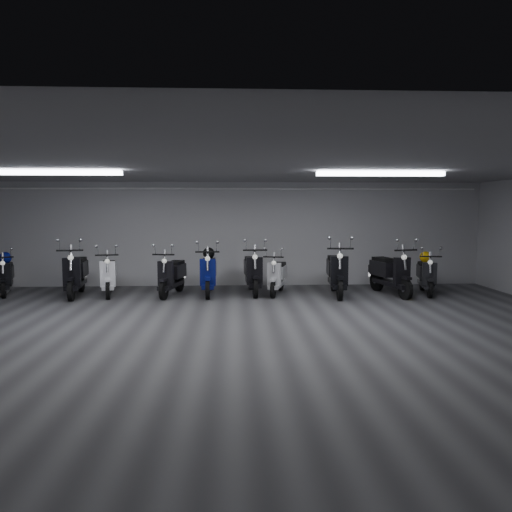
{
  "coord_description": "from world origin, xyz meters",
  "views": [
    {
      "loc": [
        0.25,
        -7.96,
        2.08
      ],
      "look_at": [
        0.73,
        2.5,
        1.05
      ],
      "focal_mm": 33.61,
      "sensor_mm": 36.0,
      "label": 1
    }
  ],
  "objects_px": {
    "scooter_6": "(277,270)",
    "scooter_8": "(391,266)",
    "scooter_5": "(253,265)",
    "scooter_7": "(337,265)",
    "helmet_1": "(209,253)",
    "scooter_0": "(5,270)",
    "scooter_2": "(108,269)",
    "scooter_3": "(172,269)",
    "scooter_4": "(208,267)",
    "scooter_1": "(76,266)",
    "scooter_9": "(427,270)",
    "helmet_2": "(425,257)",
    "helmet_0": "(5,258)"
  },
  "relations": [
    {
      "from": "scooter_6",
      "to": "scooter_8",
      "type": "bearing_deg",
      "value": 9.96
    },
    {
      "from": "scooter_5",
      "to": "scooter_8",
      "type": "distance_m",
      "value": 3.34
    },
    {
      "from": "scooter_7",
      "to": "helmet_1",
      "type": "height_order",
      "value": "scooter_7"
    },
    {
      "from": "scooter_0",
      "to": "scooter_2",
      "type": "xyz_separation_m",
      "value": [
        2.52,
        -0.18,
        0.04
      ]
    },
    {
      "from": "scooter_2",
      "to": "scooter_3",
      "type": "height_order",
      "value": "scooter_3"
    },
    {
      "from": "scooter_4",
      "to": "scooter_6",
      "type": "relative_size",
      "value": 1.14
    },
    {
      "from": "scooter_3",
      "to": "scooter_2",
      "type": "bearing_deg",
      "value": -172.65
    },
    {
      "from": "scooter_0",
      "to": "scooter_8",
      "type": "distance_m",
      "value": 9.34
    },
    {
      "from": "scooter_6",
      "to": "scooter_1",
      "type": "bearing_deg",
      "value": -164.44
    },
    {
      "from": "scooter_4",
      "to": "scooter_6",
      "type": "height_order",
      "value": "scooter_4"
    },
    {
      "from": "scooter_1",
      "to": "scooter_6",
      "type": "distance_m",
      "value": 4.82
    },
    {
      "from": "scooter_0",
      "to": "scooter_8",
      "type": "relative_size",
      "value": 0.84
    },
    {
      "from": "scooter_5",
      "to": "scooter_9",
      "type": "distance_m",
      "value": 4.24
    },
    {
      "from": "scooter_9",
      "to": "scooter_6",
      "type": "bearing_deg",
      "value": -169.41
    },
    {
      "from": "scooter_3",
      "to": "scooter_5",
      "type": "height_order",
      "value": "scooter_5"
    },
    {
      "from": "scooter_6",
      "to": "helmet_1",
      "type": "height_order",
      "value": "scooter_6"
    },
    {
      "from": "scooter_6",
      "to": "helmet_2",
      "type": "distance_m",
      "value": 3.71
    },
    {
      "from": "scooter_3",
      "to": "helmet_0",
      "type": "xyz_separation_m",
      "value": [
        -4.13,
        0.51,
        0.24
      ]
    },
    {
      "from": "scooter_7",
      "to": "scooter_3",
      "type": "bearing_deg",
      "value": -176.53
    },
    {
      "from": "scooter_1",
      "to": "scooter_2",
      "type": "distance_m",
      "value": 0.75
    },
    {
      "from": "scooter_1",
      "to": "helmet_0",
      "type": "distance_m",
      "value": 1.93
    },
    {
      "from": "scooter_0",
      "to": "scooter_2",
      "type": "distance_m",
      "value": 2.53
    },
    {
      "from": "scooter_1",
      "to": "scooter_3",
      "type": "xyz_separation_m",
      "value": [
        2.28,
        -0.02,
        -0.07
      ]
    },
    {
      "from": "scooter_4",
      "to": "helmet_2",
      "type": "relative_size",
      "value": 6.52
    },
    {
      "from": "scooter_3",
      "to": "scooter_9",
      "type": "height_order",
      "value": "scooter_3"
    },
    {
      "from": "scooter_2",
      "to": "scooter_3",
      "type": "xyz_separation_m",
      "value": [
        1.53,
        -0.11,
        0.01
      ]
    },
    {
      "from": "helmet_1",
      "to": "helmet_0",
      "type": "bearing_deg",
      "value": 177.83
    },
    {
      "from": "scooter_1",
      "to": "helmet_2",
      "type": "xyz_separation_m",
      "value": [
        8.52,
        0.11,
        0.18
      ]
    },
    {
      "from": "scooter_0",
      "to": "scooter_9",
      "type": "distance_m",
      "value": 10.26
    },
    {
      "from": "scooter_2",
      "to": "helmet_0",
      "type": "height_order",
      "value": "scooter_2"
    },
    {
      "from": "scooter_4",
      "to": "scooter_7",
      "type": "xyz_separation_m",
      "value": [
        3.09,
        -0.23,
        0.05
      ]
    },
    {
      "from": "scooter_6",
      "to": "scooter_7",
      "type": "xyz_separation_m",
      "value": [
        1.42,
        -0.23,
        0.14
      ]
    },
    {
      "from": "scooter_0",
      "to": "scooter_7",
      "type": "height_order",
      "value": "scooter_7"
    },
    {
      "from": "scooter_6",
      "to": "scooter_4",
      "type": "bearing_deg",
      "value": -164.97
    },
    {
      "from": "scooter_5",
      "to": "scooter_6",
      "type": "height_order",
      "value": "scooter_5"
    },
    {
      "from": "scooter_0",
      "to": "scooter_8",
      "type": "height_order",
      "value": "scooter_8"
    },
    {
      "from": "scooter_9",
      "to": "helmet_1",
      "type": "distance_m",
      "value": 5.35
    },
    {
      "from": "scooter_0",
      "to": "scooter_3",
      "type": "height_order",
      "value": "scooter_3"
    },
    {
      "from": "scooter_3",
      "to": "scooter_6",
      "type": "height_order",
      "value": "scooter_3"
    },
    {
      "from": "scooter_0",
      "to": "scooter_2",
      "type": "height_order",
      "value": "scooter_2"
    },
    {
      "from": "scooter_6",
      "to": "scooter_0",
      "type": "bearing_deg",
      "value": -167.0
    },
    {
      "from": "scooter_5",
      "to": "scooter_8",
      "type": "xyz_separation_m",
      "value": [
        3.32,
        -0.37,
        0.01
      ]
    },
    {
      "from": "scooter_6",
      "to": "helmet_1",
      "type": "xyz_separation_m",
      "value": [
        -1.67,
        0.26,
        0.39
      ]
    },
    {
      "from": "scooter_0",
      "to": "scooter_3",
      "type": "relative_size",
      "value": 0.92
    },
    {
      "from": "scooter_6",
      "to": "scooter_8",
      "type": "relative_size",
      "value": 0.84
    },
    {
      "from": "scooter_0",
      "to": "scooter_5",
      "type": "bearing_deg",
      "value": -21.06
    },
    {
      "from": "scooter_6",
      "to": "scooter_7",
      "type": "bearing_deg",
      "value": 5.96
    },
    {
      "from": "scooter_2",
      "to": "helmet_0",
      "type": "distance_m",
      "value": 2.64
    },
    {
      "from": "scooter_4",
      "to": "scooter_8",
      "type": "xyz_separation_m",
      "value": [
        4.4,
        -0.24,
        0.03
      ]
    },
    {
      "from": "scooter_4",
      "to": "helmet_2",
      "type": "height_order",
      "value": "scooter_4"
    }
  ]
}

